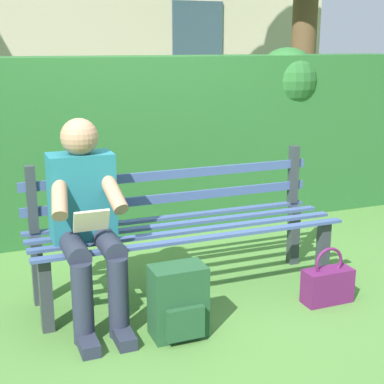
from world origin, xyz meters
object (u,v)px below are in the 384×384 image
at_px(park_bench, 183,226).
at_px(backpack, 178,302).
at_px(person_seated, 87,216).
at_px(handbag, 327,284).

height_order(park_bench, backpack, park_bench).
relative_size(park_bench, person_seated, 1.69).
bearing_deg(backpack, park_bench, -112.99).
bearing_deg(handbag, park_bench, -34.53).
bearing_deg(handbag, backpack, 2.74).
relative_size(backpack, handbag, 1.12).
bearing_deg(person_seated, backpack, 134.71).
distance_m(park_bench, backpack, 0.68).
xyz_separation_m(person_seated, backpack, (-0.41, 0.42, -0.43)).
height_order(park_bench, person_seated, person_seated).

